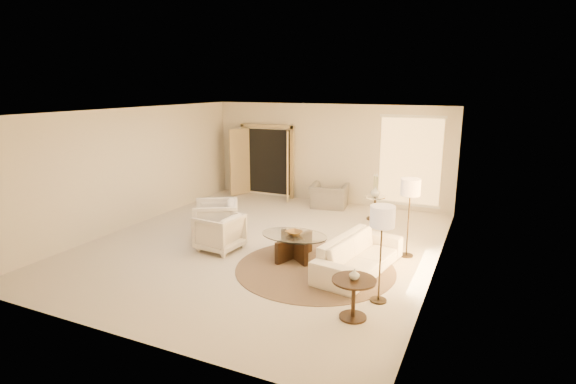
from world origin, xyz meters
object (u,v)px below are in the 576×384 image
at_px(side_table, 375,205).
at_px(sofa, 359,255).
at_px(accent_chair, 329,192).
at_px(coffee_table, 294,243).
at_px(end_table, 354,292).
at_px(bowl, 294,233).
at_px(floor_lamp_far, 382,221).
at_px(side_vase, 376,192).
at_px(armchair_left, 216,218).
at_px(floor_lamp_near, 410,191).
at_px(armchair_right, 219,230).
at_px(end_vase, 354,274).

bearing_deg(side_table, sofa, -80.63).
distance_m(accent_chair, coffee_table, 3.90).
bearing_deg(accent_chair, side_table, 149.27).
bearing_deg(end_table, bowl, 134.38).
xyz_separation_m(coffee_table, floor_lamp_far, (1.94, -1.09, 1.01)).
distance_m(floor_lamp_far, side_vase, 4.53).
xyz_separation_m(armchair_left, bowl, (2.03, -0.33, 0.05)).
height_order(floor_lamp_near, floor_lamp_far, floor_lamp_near).
height_order(armchair_left, side_table, armchair_left).
xyz_separation_m(armchair_right, floor_lamp_near, (3.55, 1.25, 0.92)).
bearing_deg(accent_chair, end_table, 104.71).
bearing_deg(end_table, armchair_left, 150.84).
xyz_separation_m(end_table, end_vase, (0.00, -0.00, 0.27)).
height_order(armchair_right, side_table, armchair_right).
bearing_deg(accent_chair, armchair_right, 68.92).
distance_m(floor_lamp_near, end_vase, 2.89).
distance_m(armchair_left, side_table, 4.05).
distance_m(floor_lamp_near, side_vase, 2.59).
distance_m(sofa, end_table, 1.73).
bearing_deg(end_vase, accent_chair, 112.96).
bearing_deg(floor_lamp_near, floor_lamp_far, -91.18).
distance_m(floor_lamp_far, bowl, 2.36).
height_order(coffee_table, end_table, end_table).
distance_m(sofa, accent_chair, 4.39).
relative_size(armchair_left, accent_chair, 0.95).
height_order(accent_chair, end_table, accent_chair).
distance_m(end_vase, side_vase, 5.10).
xyz_separation_m(side_table, floor_lamp_far, (1.16, -4.34, 0.96)).
relative_size(armchair_right, floor_lamp_far, 0.54).
relative_size(sofa, side_table, 3.63).
bearing_deg(side_vase, floor_lamp_far, -75.06).
bearing_deg(sofa, end_vase, -156.96).
bearing_deg(floor_lamp_near, side_table, 118.48).
height_order(armchair_left, armchair_right, armchair_left).
bearing_deg(bowl, floor_lamp_near, 27.68).
relative_size(side_table, side_vase, 2.33).
bearing_deg(bowl, side_table, 76.57).
bearing_deg(armchair_right, sofa, 98.08).
xyz_separation_m(side_table, bowl, (-0.78, -3.25, 0.16)).
xyz_separation_m(accent_chair, coffee_table, (0.65, -3.85, -0.13)).
height_order(armchair_right, coffee_table, armchair_right).
height_order(armchair_left, side_vase, armchair_left).
bearing_deg(armchair_right, end_vase, 70.26).
xyz_separation_m(sofa, coffee_table, (-1.33, 0.08, -0.01)).
distance_m(sofa, floor_lamp_near, 1.64).
height_order(coffee_table, floor_lamp_far, floor_lamp_far).
bearing_deg(side_table, end_vase, -79.31).
bearing_deg(accent_chair, floor_lamp_near, 124.89).
height_order(floor_lamp_near, end_vase, floor_lamp_near).
xyz_separation_m(accent_chair, side_table, (1.43, -0.59, -0.07)).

